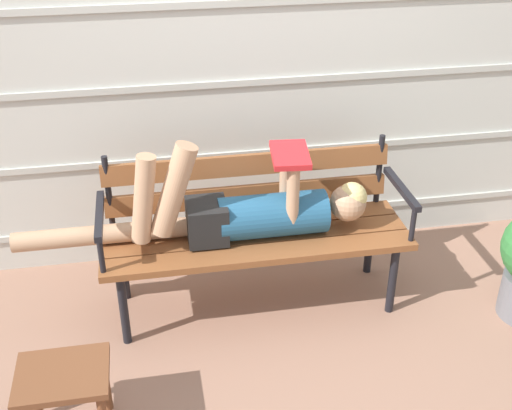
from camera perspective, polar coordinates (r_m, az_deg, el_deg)
ground_plane at (r=3.55m, az=0.34°, el=-9.70°), size 12.00×12.00×0.00m
house_siding at (r=3.58m, az=-1.77°, el=13.93°), size 4.95×0.08×2.55m
park_bench at (r=3.42m, az=-0.21°, el=-1.50°), size 1.58×0.49×0.84m
reclining_person at (r=3.29m, az=-1.24°, el=-0.52°), size 1.79×0.27×0.58m
footstool at (r=2.89m, az=-16.34°, el=-14.86°), size 0.37×0.31×0.36m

